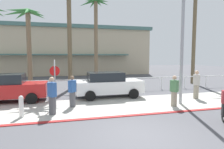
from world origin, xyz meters
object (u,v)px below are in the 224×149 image
stop_sign_bike_lane (55,77)px  car_red_1 (7,88)px  pedestrian_3 (72,93)px  palm_tree_5 (195,13)px  pedestrian_1 (196,86)px  car_white_2 (108,84)px  streetlight_curb (185,28)px  palm_tree_2 (28,28)px  bollard_3 (21,106)px  palm_tree_4 (96,22)px  pedestrian_0 (174,92)px  pedestrian_2 (52,97)px  palm_tree_3 (69,11)px

stop_sign_bike_lane → car_red_1: 3.63m
car_red_1 → pedestrian_3: size_ratio=2.59×
palm_tree_5 → car_red_1: (-16.06, -4.28, -6.11)m
car_red_1 → pedestrian_1: 11.75m
car_white_2 → pedestrian_1: 5.72m
streetlight_curb → car_white_2: size_ratio=1.70×
streetlight_curb → palm_tree_2: streetlight_curb is taller
bollard_3 → palm_tree_4: (5.09, 9.77, 5.54)m
car_white_2 → pedestrian_0: 4.39m
palm_tree_5 → pedestrian_2: size_ratio=5.44×
bollard_3 → palm_tree_2: bearing=95.5°
palm_tree_3 → palm_tree_4: palm_tree_3 is taller
palm_tree_3 → pedestrian_2: 9.10m
car_white_2 → streetlight_curb: bearing=-39.9°
palm_tree_2 → pedestrian_1: palm_tree_2 is taller
car_red_1 → pedestrian_1: bearing=-10.0°
palm_tree_2 → car_red_1: 5.73m
stop_sign_bike_lane → palm_tree_4: (3.66, 8.47, 4.38)m
streetlight_curb → pedestrian_3: (-6.11, 1.07, -3.49)m
pedestrian_3 → car_white_2: bearing=38.5°
stop_sign_bike_lane → pedestrian_3: size_ratio=1.50×
car_white_2 → pedestrian_3: (-2.47, -1.97, -0.08)m
car_red_1 → palm_tree_5: bearing=14.9°
car_red_1 → pedestrian_2: bearing=-50.7°
palm_tree_2 → pedestrian_3: 7.95m
streetlight_curb → pedestrian_3: streetlight_curb is taller
streetlight_curb → palm_tree_3: 9.41m
car_red_1 → car_white_2: (6.19, -0.14, 0.00)m
palm_tree_2 → palm_tree_3: (3.18, -0.15, 1.43)m
palm_tree_2 → pedestrian_3: palm_tree_2 is taller
stop_sign_bike_lane → pedestrian_1: 8.79m
streetlight_curb → palm_tree_4: size_ratio=0.90×
pedestrian_2 → car_white_2: bearing=42.7°
palm_tree_2 → stop_sign_bike_lane: bearing=-70.5°
palm_tree_5 → car_red_1: bearing=-165.1°
streetlight_curb → pedestrian_1: streetlight_curb is taller
streetlight_curb → car_red_1: bearing=162.1°
stop_sign_bike_lane → palm_tree_2: size_ratio=0.40×
streetlight_curb → palm_tree_4: 10.23m
streetlight_curb → palm_tree_5: (6.24, 7.46, 2.71)m
streetlight_curb → pedestrian_0: size_ratio=4.40×
pedestrian_1 → pedestrian_2: bearing=-171.7°
palm_tree_3 → car_white_2: 7.17m
palm_tree_3 → pedestrian_2: bearing=-99.1°
bollard_3 → streetlight_curb: streetlight_curb is taller
stop_sign_bike_lane → pedestrian_1: stop_sign_bike_lane is taller
stop_sign_bike_lane → palm_tree_4: 10.21m
streetlight_curb → palm_tree_2: bearing=142.1°
palm_tree_5 → pedestrian_1: size_ratio=5.31×
pedestrian_2 → pedestrian_0: bearing=-0.7°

